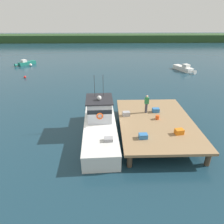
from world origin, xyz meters
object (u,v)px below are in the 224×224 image
Objects in this scene: crate_single_by_cleat at (179,132)px; deckhand_by_the_boat at (147,104)px; bait_bucket at (157,117)px; main_fishing_boat at (100,124)px; moored_boat_mid_harbor at (184,68)px; moored_boat_outer_mooring at (26,63)px; crate_single_far at (143,136)px; crate_stack_near_edge at (126,114)px; crate_stack_mid_dock at (156,110)px; mooring_buoy_channel_marker at (31,65)px; mooring_buoy_outer at (25,77)px.

crate_single_by_cleat is 4.10m from deckhand_by_the_boat.
bait_bucket is 1.63m from deckhand_by_the_boat.
main_fishing_boat reaches higher than moored_boat_mid_harbor.
moored_boat_outer_mooring is at bearing 169.49° from moored_boat_mid_harbor.
crate_single_far is 3.65m from crate_stack_near_edge.
crate_stack_mid_dock is (2.70, 0.65, -0.01)m from crate_stack_near_edge.
crate_single_far is 32.33m from mooring_buoy_channel_marker.
crate_stack_near_edge is at bearing -55.92° from mooring_buoy_channel_marker.
crate_stack_mid_dock is at bearing -50.31° from moored_boat_outer_mooring.
crate_single_by_cleat reaches higher than moored_boat_mid_harbor.
crate_single_by_cleat is at bearing -53.77° from mooring_buoy_channel_marker.
crate_stack_near_edge is at bearing -55.00° from moored_boat_outer_mooring.
mooring_buoy_channel_marker reaches higher than mooring_buoy_outer.
mooring_buoy_channel_marker is at bearing 119.12° from main_fishing_boat.
crate_stack_near_edge is 2.77m from crate_stack_mid_dock.
moored_boat_outer_mooring is (-18.34, 28.50, -1.01)m from crate_single_far.
crate_single_far is at bearing -113.55° from crate_stack_mid_dock.
moored_boat_outer_mooring is (-21.05, 28.01, -1.03)m from crate_single_by_cleat.
moored_boat_outer_mooring is at bearing 126.93° from crate_single_by_cleat.
deckhand_by_the_boat is (1.81, 0.58, 0.68)m from crate_stack_near_edge.
crate_single_by_cleat is at bearing 10.17° from crate_single_far.
crate_stack_near_edge is 1.65× the size of mooring_buoy_outer.
crate_single_by_cleat is 1.76× the size of bait_bucket.
main_fishing_boat is at bearing -60.88° from mooring_buoy_channel_marker.
crate_stack_near_edge is 21.37m from mooring_buoy_outer.
bait_bucket is at bearing -15.84° from crate_stack_near_edge.
crate_single_by_cleat reaches higher than bait_bucket.
crate_stack_near_edge reaches higher than moored_boat_outer_mooring.
deckhand_by_the_boat is at bearing 116.06° from crate_single_by_cleat.
crate_stack_near_edge reaches higher than crate_stack_mid_dock.
crate_single_by_cleat is 2.57m from bait_bucket.
crate_stack_mid_dock is 21.04m from moored_boat_mid_harbor.
deckhand_by_the_boat is at bearing -43.12° from mooring_buoy_outer.
crate_stack_mid_dock is 0.37× the size of deckhand_by_the_boat.
main_fishing_boat is at bearing -59.69° from moored_boat_outer_mooring.
bait_bucket is (-1.06, 2.34, -0.02)m from crate_single_by_cleat.
main_fishing_boat reaches higher than bait_bucket.
crate_stack_mid_dock reaches higher than mooring_buoy_channel_marker.
deckhand_by_the_boat reaches higher than crate_stack_near_edge.
moored_boat_mid_harbor is at bearing 8.02° from mooring_buoy_outer.
crate_stack_near_edge is 2.01m from deckhand_by_the_boat.
crate_single_far is at bearing -102.82° from deckhand_by_the_boat.
deckhand_by_the_boat is at bearing -51.66° from moored_boat_outer_mooring.
mooring_buoy_channel_marker is (-17.04, 27.45, -1.12)m from crate_single_far.
moored_boat_outer_mooring is 9.85× the size of mooring_buoy_outer.
crate_single_by_cleat reaches higher than moored_boat_outer_mooring.
crate_stack_near_edge is 28.88m from mooring_buoy_channel_marker.
deckhand_by_the_boat reaches higher than crate_single_by_cleat.
moored_boat_outer_mooring is (-17.47, 24.95, -1.02)m from crate_stack_near_edge.
crate_stack_mid_dock is 1.12m from deckhand_by_the_boat.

